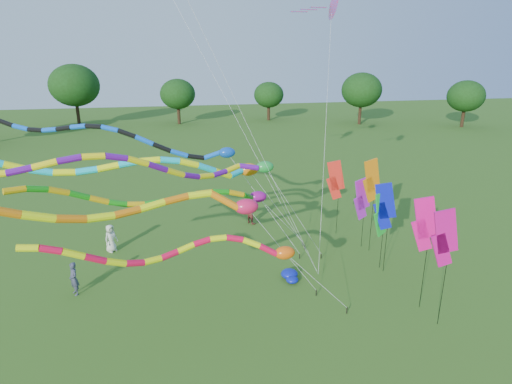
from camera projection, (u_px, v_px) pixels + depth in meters
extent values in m
plane|color=#2A5A18|center=(292.00, 335.00, 17.24)|extent=(160.00, 160.00, 0.00)
cylinder|color=#382314|center=(457.00, 124.00, 59.34)|extent=(0.50, 0.50, 2.90)
ellipsoid|color=#15350E|center=(461.00, 96.00, 58.17)|extent=(6.12, 6.12, 5.20)
cylinder|color=#382314|center=(359.00, 117.00, 66.83)|extent=(0.50, 0.50, 2.51)
ellipsoid|color=#15350E|center=(361.00, 96.00, 65.82)|extent=(5.30, 5.30, 4.50)
cylinder|color=#382314|center=(269.00, 113.00, 68.80)|extent=(0.50, 0.50, 3.11)
ellipsoid|color=#15350E|center=(269.00, 87.00, 67.53)|extent=(6.58, 6.58, 5.59)
cylinder|color=#382314|center=(180.00, 116.00, 66.32)|extent=(0.50, 0.50, 2.91)
ellipsoid|color=#15350E|center=(178.00, 91.00, 65.14)|extent=(6.14, 6.14, 5.22)
cylinder|color=#382314|center=(83.00, 122.00, 61.60)|extent=(0.50, 0.50, 2.64)
ellipsoid|color=#15350E|center=(80.00, 98.00, 60.53)|extent=(5.58, 5.58, 4.74)
cylinder|color=black|center=(347.00, 310.00, 18.61)|extent=(0.05, 0.05, 0.30)
cylinder|color=silver|center=(318.00, 282.00, 17.65)|extent=(0.02, 0.02, 4.30)
ellipsoid|color=#EF590C|center=(285.00, 253.00, 16.73)|extent=(0.83, 0.53, 0.53)
cylinder|color=red|center=(268.00, 250.00, 16.56)|extent=(0.24, 0.24, 0.74)
cylinder|color=#DFED0C|center=(251.00, 243.00, 16.45)|extent=(0.24, 0.24, 0.70)
cylinder|color=red|center=(235.00, 239.00, 16.33)|extent=(0.24, 0.24, 0.65)
cylinder|color=#DFED0C|center=(218.00, 238.00, 16.22)|extent=(0.24, 0.24, 0.63)
cylinder|color=red|center=(202.00, 242.00, 16.08)|extent=(0.24, 0.24, 0.63)
cylinder|color=#DFED0C|center=(186.00, 248.00, 15.90)|extent=(0.24, 0.24, 0.65)
cylinder|color=red|center=(170.00, 255.00, 15.66)|extent=(0.24, 0.24, 0.65)
cylinder|color=#DFED0C|center=(153.00, 260.00, 15.35)|extent=(0.24, 0.24, 0.65)
cylinder|color=red|center=(135.00, 263.00, 14.97)|extent=(0.24, 0.24, 0.67)
cylinder|color=#DFED0C|center=(116.00, 262.00, 14.55)|extent=(0.24, 0.24, 0.71)
cylinder|color=red|center=(95.00, 259.00, 14.11)|extent=(0.24, 0.24, 0.73)
cylinder|color=#DFED0C|center=(73.00, 254.00, 13.70)|extent=(0.24, 0.24, 0.71)
cylinder|color=red|center=(51.00, 250.00, 13.36)|extent=(0.24, 0.24, 0.66)
cylinder|color=#DFED0C|center=(28.00, 248.00, 13.12)|extent=(0.24, 0.24, 0.63)
cylinder|color=black|center=(316.00, 293.00, 19.97)|extent=(0.05, 0.05, 0.30)
cylinder|color=silver|center=(284.00, 252.00, 18.46)|extent=(0.02, 0.02, 5.91)
ellipsoid|color=#DA184B|center=(246.00, 207.00, 17.00)|extent=(0.99, 0.63, 0.63)
cylinder|color=orange|center=(225.00, 201.00, 16.80)|extent=(0.29, 0.29, 1.22)
cylinder|color=#EDFF0D|center=(200.00, 195.00, 16.56)|extent=(0.29, 0.29, 0.93)
cylinder|color=orange|center=(176.00, 199.00, 16.18)|extent=(0.29, 0.29, 0.93)
cylinder|color=#EDFF0D|center=(152.00, 206.00, 15.76)|extent=(0.29, 0.29, 0.94)
cylinder|color=orange|center=(127.00, 212.00, 15.29)|extent=(0.29, 0.29, 0.94)
cylinder|color=#EDFF0D|center=(101.00, 217.00, 14.74)|extent=(0.29, 0.29, 0.95)
cylinder|color=orange|center=(71.00, 219.00, 14.14)|extent=(0.29, 0.29, 0.98)
cylinder|color=#EDFF0D|center=(39.00, 217.00, 13.51)|extent=(0.29, 0.29, 1.01)
cylinder|color=orange|center=(2.00, 212.00, 12.88)|extent=(0.29, 0.29, 1.02)
cylinder|color=black|center=(321.00, 256.00, 23.57)|extent=(0.05, 0.05, 0.30)
cylinder|color=silver|center=(295.00, 214.00, 21.67)|extent=(0.02, 0.02, 6.71)
ellipsoid|color=green|center=(265.00, 167.00, 19.81)|extent=(0.84, 0.54, 0.54)
cylinder|color=#5F0D92|center=(249.00, 167.00, 19.59)|extent=(0.24, 0.24, 0.90)
cylinder|color=yellow|center=(233.00, 168.00, 19.31)|extent=(0.24, 0.24, 0.79)
cylinder|color=#5F0D92|center=(219.00, 173.00, 18.81)|extent=(0.24, 0.24, 0.79)
cylinder|color=yellow|center=(206.00, 176.00, 18.25)|extent=(0.24, 0.24, 0.80)
cylinder|color=#5F0D92|center=(191.00, 176.00, 17.64)|extent=(0.24, 0.24, 0.83)
cylinder|color=yellow|center=(175.00, 172.00, 17.00)|extent=(0.24, 0.24, 0.86)
cylinder|color=#5F0D92|center=(157.00, 167.00, 16.38)|extent=(0.24, 0.24, 0.86)
cylinder|color=yellow|center=(138.00, 161.00, 15.81)|extent=(0.24, 0.24, 0.83)
cylinder|color=#5F0D92|center=(116.00, 157.00, 15.33)|extent=(0.24, 0.24, 0.79)
cylinder|color=yellow|center=(93.00, 156.00, 14.94)|extent=(0.24, 0.24, 0.77)
cylinder|color=#5F0D92|center=(69.00, 159.00, 14.64)|extent=(0.24, 0.24, 0.79)
cylinder|color=yellow|center=(45.00, 165.00, 14.40)|extent=(0.24, 0.24, 0.80)
cylinder|color=#5F0D92|center=(19.00, 170.00, 14.19)|extent=(0.24, 0.24, 0.80)
cylinder|color=black|center=(300.00, 256.00, 23.58)|extent=(0.05, 0.05, 0.30)
cylinder|color=silver|center=(265.00, 205.00, 22.67)|extent=(0.02, 0.02, 6.90)
ellipsoid|color=#0C43B0|center=(227.00, 153.00, 21.80)|extent=(0.85, 0.54, 0.54)
cylinder|color=blue|center=(212.00, 155.00, 21.87)|extent=(0.25, 0.25, 0.87)
cylinder|color=black|center=(196.00, 157.00, 21.83)|extent=(0.25, 0.25, 0.86)
cylinder|color=blue|center=(179.00, 153.00, 21.59)|extent=(0.25, 0.25, 0.89)
cylinder|color=black|center=(162.00, 148.00, 21.35)|extent=(0.25, 0.25, 0.91)
cylinder|color=blue|center=(144.00, 140.00, 21.13)|extent=(0.25, 0.25, 0.91)
cylinder|color=black|center=(127.00, 134.00, 20.99)|extent=(0.25, 0.25, 0.88)
cylinder|color=blue|center=(110.00, 129.00, 20.95)|extent=(0.25, 0.25, 0.84)
cylinder|color=black|center=(94.00, 126.00, 21.02)|extent=(0.25, 0.25, 0.83)
cylinder|color=blue|center=(78.00, 127.00, 21.17)|extent=(0.25, 0.25, 0.84)
cylinder|color=black|center=(64.00, 128.00, 21.39)|extent=(0.25, 0.25, 0.85)
cylinder|color=blue|center=(50.00, 130.00, 21.61)|extent=(0.25, 0.25, 0.85)
cylinder|color=black|center=(36.00, 130.00, 21.80)|extent=(0.25, 0.25, 0.84)
cylinder|color=blue|center=(21.00, 128.00, 21.92)|extent=(0.25, 0.25, 0.85)
cylinder|color=black|center=(5.00, 123.00, 21.94)|extent=(0.25, 0.25, 0.87)
cylinder|color=black|center=(305.00, 247.00, 24.67)|extent=(0.05, 0.05, 0.30)
cylinder|color=silver|center=(279.00, 210.00, 23.03)|extent=(0.02, 0.02, 6.16)
ellipsoid|color=orange|center=(248.00, 170.00, 21.42)|extent=(1.00, 0.65, 0.65)
cylinder|color=#0DC7E0|center=(236.00, 173.00, 20.91)|extent=(0.29, 0.29, 0.94)
cylinder|color=#F7FE0D|center=(223.00, 173.00, 20.26)|extent=(0.29, 0.29, 0.94)
cylinder|color=#0DC7E0|center=(206.00, 168.00, 19.70)|extent=(0.29, 0.29, 0.93)
cylinder|color=#F7FE0D|center=(189.00, 163.00, 19.20)|extent=(0.29, 0.29, 0.89)
cylinder|color=#0DC7E0|center=(170.00, 160.00, 18.80)|extent=(0.29, 0.29, 0.86)
cylinder|color=#F7FE0D|center=(150.00, 160.00, 18.49)|extent=(0.29, 0.29, 0.86)
cylinder|color=#0DC7E0|center=(129.00, 163.00, 18.26)|extent=(0.29, 0.29, 0.87)
cylinder|color=#F7FE0D|center=(108.00, 167.00, 18.07)|extent=(0.29, 0.29, 0.88)
cylinder|color=#0DC7E0|center=(87.00, 171.00, 17.87)|extent=(0.29, 0.29, 0.87)
cylinder|color=#F7FE0D|center=(64.00, 172.00, 17.62)|extent=(0.29, 0.29, 0.86)
cylinder|color=#0DC7E0|center=(41.00, 171.00, 17.29)|extent=(0.29, 0.29, 0.88)
cylinder|color=#F7FE0D|center=(16.00, 167.00, 16.87)|extent=(0.29, 0.29, 0.91)
cylinder|color=black|center=(303.00, 244.00, 25.09)|extent=(0.05, 0.05, 0.30)
cylinder|color=silver|center=(282.00, 220.00, 23.83)|extent=(0.02, 0.02, 4.49)
ellipsoid|color=#960D7F|center=(258.00, 197.00, 22.61)|extent=(0.96, 0.61, 0.61)
cylinder|color=#158E12|center=(248.00, 196.00, 21.97)|extent=(0.28, 0.28, 1.06)
cylinder|color=#D79D0B|center=(236.00, 193.00, 21.29)|extent=(0.28, 0.28, 0.83)
cylinder|color=#158E12|center=(221.00, 192.00, 20.95)|extent=(0.28, 0.28, 0.81)
cylinder|color=#D79D0B|center=(205.00, 193.00, 20.69)|extent=(0.28, 0.28, 0.81)
cylinder|color=#158E12|center=(188.00, 196.00, 20.50)|extent=(0.28, 0.28, 0.82)
cylinder|color=#D79D0B|center=(171.00, 200.00, 20.33)|extent=(0.28, 0.28, 0.82)
cylinder|color=#158E12|center=(154.00, 203.00, 20.14)|extent=(0.28, 0.28, 0.81)
cylinder|color=#D79D0B|center=(136.00, 204.00, 19.88)|extent=(0.28, 0.28, 0.81)
cylinder|color=#158E12|center=(118.00, 203.00, 19.54)|extent=(0.28, 0.28, 0.83)
cylinder|color=#D79D0B|center=(99.00, 200.00, 19.10)|extent=(0.28, 0.28, 0.86)
cylinder|color=#158E12|center=(79.00, 195.00, 18.59)|extent=(0.28, 0.28, 0.88)
cylinder|color=#D79D0B|center=(59.00, 191.00, 18.02)|extent=(0.28, 0.28, 0.86)
cylinder|color=#158E12|center=(37.00, 189.00, 17.44)|extent=(0.28, 0.28, 0.83)
cylinder|color=#D79D0B|center=(15.00, 190.00, 16.88)|extent=(0.28, 0.28, 0.82)
cylinder|color=black|center=(318.00, 277.00, 21.39)|extent=(0.04, 0.04, 0.30)
cylinder|color=silver|center=(236.00, 118.00, 20.25)|extent=(0.01, 0.01, 17.44)
cylinder|color=black|center=(318.00, 277.00, 21.39)|extent=(0.04, 0.04, 0.30)
cylinder|color=silver|center=(217.00, 61.00, 16.19)|extent=(0.01, 0.01, 22.84)
cylinder|color=black|center=(318.00, 277.00, 21.39)|extent=(0.04, 0.04, 0.30)
cylinder|color=silver|center=(325.00, 136.00, 21.82)|extent=(0.01, 0.01, 13.97)
cone|color=purple|center=(332.00, 4.00, 22.29)|extent=(1.51, 1.64, 1.71)
cube|color=purple|center=(319.00, 7.00, 22.20)|extent=(0.90, 0.12, 0.04)
cube|color=purple|center=(309.00, 9.00, 22.14)|extent=(0.90, 0.12, 0.04)
cube|color=purple|center=(298.00, 12.00, 22.07)|extent=(0.90, 0.12, 0.04)
cylinder|color=black|center=(338.00, 200.00, 26.26)|extent=(0.02, 0.02, 4.38)
cube|color=red|center=(336.00, 176.00, 25.77)|extent=(1.15, 0.34, 1.93)
cube|color=red|center=(334.00, 188.00, 26.02)|extent=(1.00, 0.30, 1.51)
cylinder|color=black|center=(373.00, 209.00, 23.80)|extent=(0.02, 0.02, 5.11)
cube|color=orange|center=(372.00, 175.00, 23.11)|extent=(1.15, 0.29, 1.93)
cube|color=orange|center=(370.00, 190.00, 23.33)|extent=(1.00, 0.26, 1.51)
cylinder|color=black|center=(445.00, 273.00, 17.17)|extent=(0.02, 0.02, 4.83)
cube|color=#D30B7B|center=(446.00, 231.00, 16.60)|extent=(1.15, 0.28, 1.93)
cube|color=#D30B7B|center=(441.00, 250.00, 16.85)|extent=(1.00, 0.25, 1.51)
cylinder|color=black|center=(364.00, 216.00, 24.49)|extent=(0.02, 0.02, 3.88)
cube|color=#B11BCB|center=(362.00, 194.00, 23.97)|extent=(1.14, 0.39, 1.93)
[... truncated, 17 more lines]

